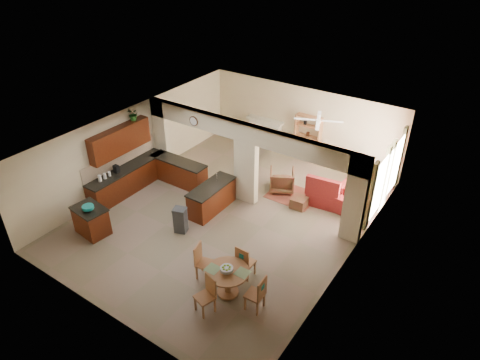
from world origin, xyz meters
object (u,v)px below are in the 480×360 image
Objects in this scene: dining_table at (228,278)px; sofa at (365,188)px; armchair at (282,180)px; kitchen_island at (91,220)px.

dining_table is 6.27m from sofa.
sofa is (1.33, 6.12, -0.08)m from dining_table.
dining_table is 5.20m from armchair.
sofa reaches higher than dining_table.
sofa is at bearing 52.77° from kitchen_island.
armchair is at bearing 117.92° from sofa.
kitchen_island reaches higher than sofa.
dining_table is 0.39× the size of sofa.
armchair is (-1.28, 5.04, -0.11)m from dining_table.
armchair is at bearing 104.21° from dining_table.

